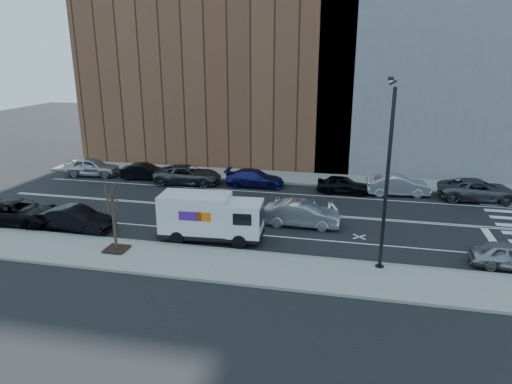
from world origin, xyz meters
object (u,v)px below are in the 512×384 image
at_px(fedex_van, 210,217).
at_px(driving_sedan, 302,214).
at_px(near_parked_front, 512,256).
at_px(far_parked_a, 92,167).
at_px(far_parked_b, 145,172).

relative_size(fedex_van, driving_sedan, 1.28).
relative_size(driving_sedan, near_parked_front, 1.21).
bearing_deg(fedex_van, far_parked_a, 138.07).
height_order(fedex_van, driving_sedan, fedex_van).
height_order(far_parked_b, near_parked_front, far_parked_b).
distance_m(far_parked_a, driving_sedan, 21.20).
height_order(fedex_van, near_parked_front, fedex_van).
distance_m(far_parked_b, driving_sedan, 16.58).
bearing_deg(far_parked_b, driving_sedan, -122.97).
bearing_deg(far_parked_b, fedex_van, -143.98).
distance_m(fedex_van, far_parked_b, 14.96).
relative_size(fedex_van, near_parked_front, 1.55).
distance_m(fedex_van, far_parked_a, 18.69).
bearing_deg(far_parked_b, far_parked_a, 85.28).
bearing_deg(fedex_van, far_parked_b, 126.14).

